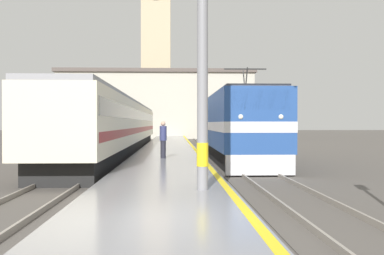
{
  "coord_description": "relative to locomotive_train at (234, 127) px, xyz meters",
  "views": [
    {
      "loc": [
        0.32,
        -7.88,
        2.14
      ],
      "look_at": [
        1.5,
        20.32,
        1.87
      ],
      "focal_mm": 42.0,
      "sensor_mm": 36.0,
      "label": 1
    }
  ],
  "objects": [
    {
      "name": "rail_track_far",
      "position": [
        -7.27,
        7.71,
        -1.91
      ],
      "size": [
        2.83,
        140.0,
        0.16
      ],
      "color": "#514C47",
      "rests_on": "ground"
    },
    {
      "name": "ground_plane",
      "position": [
        -3.76,
        12.71,
        -1.94
      ],
      "size": [
        200.0,
        200.0,
        0.0
      ],
      "primitive_type": "plane",
      "color": "#514C47"
    },
    {
      "name": "rail_track_near",
      "position": [
        0.0,
        7.71,
        -1.91
      ],
      "size": [
        2.84,
        140.0,
        0.16
      ],
      "color": "#514C47",
      "rests_on": "ground"
    },
    {
      "name": "passenger_train",
      "position": [
        -7.27,
        8.08,
        0.06
      ],
      "size": [
        2.92,
        38.38,
        3.68
      ],
      "color": "black",
      "rests_on": "ground"
    },
    {
      "name": "locomotive_train",
      "position": [
        0.0,
        0.0,
        0.0
      ],
      "size": [
        2.92,
        15.55,
        4.77
      ],
      "color": "black",
      "rests_on": "ground"
    },
    {
      "name": "station_building",
      "position": [
        -5.82,
        38.52,
        2.85
      ],
      "size": [
        27.38,
        7.35,
        9.53
      ],
      "color": "#B7B2A3",
      "rests_on": "ground"
    },
    {
      "name": "catenary_mast",
      "position": [
        -2.6,
        -13.76,
        2.61
      ],
      "size": [
        3.0,
        0.3,
        8.23
      ],
      "color": "gray",
      "rests_on": "platform"
    },
    {
      "name": "clock_tower",
      "position": [
        -6.17,
        47.17,
        14.2
      ],
      "size": [
        5.74,
        5.74,
        30.37
      ],
      "color": "tan",
      "rests_on": "ground"
    },
    {
      "name": "person_on_platform",
      "position": [
        -3.93,
        -3.35,
        -0.55
      ],
      "size": [
        0.34,
        0.34,
        1.79
      ],
      "color": "#23232D",
      "rests_on": "platform"
    },
    {
      "name": "platform",
      "position": [
        -3.76,
        7.71,
        -1.72
      ],
      "size": [
        3.75,
        140.0,
        0.45
      ],
      "color": "gray",
      "rests_on": "ground"
    }
  ]
}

